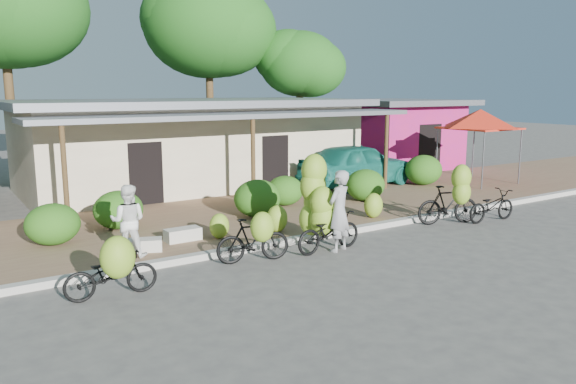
% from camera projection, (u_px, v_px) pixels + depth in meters
% --- Properties ---
extents(ground, '(100.00, 100.00, 0.00)m').
position_uv_depth(ground, '(387.00, 255.00, 12.77)').
color(ground, '#4E4B48').
rests_on(ground, ground).
extents(sidewalk, '(60.00, 6.00, 0.12)m').
position_uv_depth(sidewalk, '(272.00, 213.00, 16.87)').
color(sidewalk, olive).
rests_on(sidewalk, ground).
extents(curb, '(60.00, 0.25, 0.15)m').
position_uv_depth(curb, '(333.00, 233.00, 14.40)').
color(curb, '#A8A399').
rests_on(curb, ground).
extents(shop_main, '(13.00, 8.50, 3.35)m').
position_uv_depth(shop_main, '(191.00, 143.00, 21.46)').
color(shop_main, beige).
rests_on(shop_main, ground).
extents(shop_pink, '(6.00, 6.00, 3.25)m').
position_uv_depth(shop_pink, '(391.00, 133.00, 27.17)').
color(shop_pink, '#B21B58').
rests_on(shop_pink, ground).
extents(tree_center_right, '(6.25, 6.22, 9.23)m').
position_uv_depth(tree_center_right, '(203.00, 24.00, 27.00)').
color(tree_center_right, '#4E381F').
rests_on(tree_center_right, ground).
extents(tree_near_right, '(4.23, 4.03, 6.65)m').
position_uv_depth(tree_near_right, '(295.00, 62.00, 27.83)').
color(tree_near_right, '#4E381F').
rests_on(tree_near_right, ground).
extents(hedge_0, '(1.26, 1.13, 0.98)m').
position_uv_depth(hedge_0, '(53.00, 224.00, 13.12)').
color(hedge_0, '#235413').
rests_on(hedge_0, sidewalk).
extents(hedge_1, '(1.29, 1.16, 1.01)m').
position_uv_depth(hedge_1, '(118.00, 210.00, 14.64)').
color(hedge_1, '#235413').
rests_on(hedge_1, sidewalk).
extents(hedge_2, '(1.38, 1.24, 1.08)m').
position_uv_depth(hedge_2, '(257.00, 198.00, 16.02)').
color(hedge_2, '#235413').
rests_on(hedge_2, sidewalk).
extents(hedge_3, '(1.20, 1.08, 0.93)m').
position_uv_depth(hedge_3, '(285.00, 191.00, 17.63)').
color(hedge_3, '#235413').
rests_on(hedge_3, sidewalk).
extents(hedge_4, '(1.33, 1.20, 1.04)m').
position_uv_depth(hedge_4, '(365.00, 185.00, 18.37)').
color(hedge_4, '#235413').
rests_on(hedge_4, sidewalk).
extents(hedge_5, '(1.47, 1.32, 1.15)m').
position_uv_depth(hedge_5, '(423.00, 170.00, 21.43)').
color(hedge_5, '#235413').
rests_on(hedge_5, sidewalk).
extents(red_canopy, '(3.50, 3.50, 2.86)m').
position_uv_depth(red_canopy, '(480.00, 119.00, 21.63)').
color(red_canopy, '#59595E').
rests_on(red_canopy, sidewalk).
extents(bike_far_left, '(1.70, 1.25, 1.29)m').
position_uv_depth(bike_far_left, '(112.00, 271.00, 9.98)').
color(bike_far_left, black).
rests_on(bike_far_left, ground).
extents(bike_left, '(1.70, 1.25, 1.26)m').
position_uv_depth(bike_left, '(254.00, 238.00, 12.07)').
color(bike_left, black).
rests_on(bike_left, ground).
extents(bike_center, '(1.84, 1.19, 2.24)m').
position_uv_depth(bike_center, '(321.00, 212.00, 13.13)').
color(bike_center, black).
rests_on(bike_center, ground).
extents(bike_right, '(1.90, 1.38, 1.77)m').
position_uv_depth(bike_right, '(451.00, 200.00, 15.47)').
color(bike_right, black).
rests_on(bike_right, ground).
extents(bike_far_right, '(1.77, 0.70, 0.91)m').
position_uv_depth(bike_far_right, '(492.00, 206.00, 15.96)').
color(bike_far_right, black).
rests_on(bike_far_right, ground).
extents(loose_banana_a, '(0.50, 0.42, 0.62)m').
position_uv_depth(loose_banana_a, '(219.00, 226.00, 13.69)').
color(loose_banana_a, '#91B22C').
rests_on(loose_banana_a, sidewalk).
extents(loose_banana_b, '(0.56, 0.47, 0.70)m').
position_uv_depth(loose_banana_b, '(277.00, 219.00, 14.32)').
color(loose_banana_b, '#91B22C').
rests_on(loose_banana_b, sidewalk).
extents(loose_banana_c, '(0.57, 0.48, 0.71)m').
position_uv_depth(loose_banana_c, '(373.00, 205.00, 15.92)').
color(loose_banana_c, '#91B22C').
rests_on(loose_banana_c, sidewalk).
extents(sack_near, '(0.86, 0.42, 0.30)m').
position_uv_depth(sack_near, '(183.00, 234.00, 13.53)').
color(sack_near, beige).
rests_on(sack_near, sidewalk).
extents(sack_far, '(0.84, 0.62, 0.28)m').
position_uv_depth(sack_far, '(145.00, 245.00, 12.65)').
color(sack_far, beige).
rests_on(sack_far, sidewalk).
extents(vendor, '(0.81, 0.68, 1.90)m').
position_uv_depth(vendor, '(339.00, 211.00, 12.96)').
color(vendor, gray).
rests_on(vendor, ground).
extents(bystander, '(0.97, 0.90, 1.60)m').
position_uv_depth(bystander, '(128.00, 221.00, 12.11)').
color(bystander, white).
rests_on(bystander, sidewalk).
extents(teal_van, '(5.04, 2.51, 1.65)m').
position_uv_depth(teal_van, '(357.00, 165.00, 21.04)').
color(teal_van, '#176B5D').
rests_on(teal_van, sidewalk).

